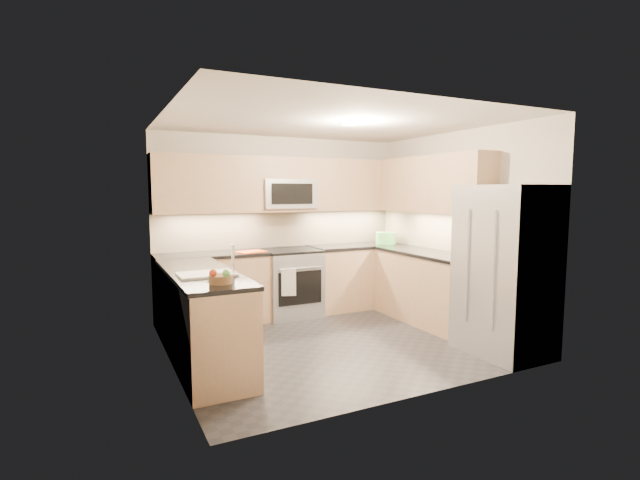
{
  "coord_description": "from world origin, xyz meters",
  "views": [
    {
      "loc": [
        -2.45,
        -4.62,
        1.73
      ],
      "look_at": [
        0.0,
        0.35,
        1.15
      ],
      "focal_mm": 26.0,
      "sensor_mm": 36.0,
      "label": 1
    }
  ],
  "objects": [
    {
      "name": "floor",
      "position": [
        0.0,
        0.0,
        0.0
      ],
      "size": [
        3.6,
        3.2,
        0.0
      ],
      "primitive_type": "cube",
      "color": "#25252B",
      "rests_on": "ground"
    },
    {
      "name": "ceiling",
      "position": [
        0.0,
        0.0,
        2.5
      ],
      "size": [
        3.6,
        3.2,
        0.02
      ],
      "primitive_type": "cube",
      "color": "beige",
      "rests_on": "wall_back"
    },
    {
      "name": "wall_back",
      "position": [
        0.0,
        1.6,
        1.25
      ],
      "size": [
        3.6,
        0.02,
        2.5
      ],
      "primitive_type": "cube",
      "color": "#BCB3A4",
      "rests_on": "floor"
    },
    {
      "name": "wall_front",
      "position": [
        0.0,
        -1.6,
        1.25
      ],
      "size": [
        3.6,
        0.02,
        2.5
      ],
      "primitive_type": "cube",
      "color": "#BCB3A4",
      "rests_on": "floor"
    },
    {
      "name": "wall_left",
      "position": [
        -1.8,
        0.0,
        1.25
      ],
      "size": [
        0.02,
        3.2,
        2.5
      ],
      "primitive_type": "cube",
      "color": "#BCB3A4",
      "rests_on": "floor"
    },
    {
      "name": "wall_right",
      "position": [
        1.8,
        0.0,
        1.25
      ],
      "size": [
        0.02,
        3.2,
        2.5
      ],
      "primitive_type": "cube",
      "color": "#BCB3A4",
      "rests_on": "floor"
    },
    {
      "name": "base_cab_back_left",
      "position": [
        -1.09,
        1.3,
        0.45
      ],
      "size": [
        1.42,
        0.6,
        0.9
      ],
      "primitive_type": "cube",
      "color": "tan",
      "rests_on": "floor"
    },
    {
      "name": "base_cab_back_right",
      "position": [
        1.09,
        1.3,
        0.45
      ],
      "size": [
        1.42,
        0.6,
        0.9
      ],
      "primitive_type": "cube",
      "color": "tan",
      "rests_on": "floor"
    },
    {
      "name": "base_cab_right",
      "position": [
        1.5,
        0.15,
        0.45
      ],
      "size": [
        0.6,
        1.7,
        0.9
      ],
      "primitive_type": "cube",
      "color": "tan",
      "rests_on": "floor"
    },
    {
      "name": "base_cab_peninsula",
      "position": [
        -1.5,
        0.0,
        0.45
      ],
      "size": [
        0.6,
        2.0,
        0.9
      ],
      "primitive_type": "cube",
      "color": "tan",
      "rests_on": "floor"
    },
    {
      "name": "countertop_back_left",
      "position": [
        -1.09,
        1.3,
        0.92
      ],
      "size": [
        1.42,
        0.63,
        0.04
      ],
      "primitive_type": "cube",
      "color": "black",
      "rests_on": "base_cab_back_left"
    },
    {
      "name": "countertop_back_right",
      "position": [
        1.09,
        1.3,
        0.92
      ],
      "size": [
        1.42,
        0.63,
        0.04
      ],
      "primitive_type": "cube",
      "color": "black",
      "rests_on": "base_cab_back_right"
    },
    {
      "name": "countertop_right",
      "position": [
        1.5,
        0.15,
        0.92
      ],
      "size": [
        0.63,
        1.7,
        0.04
      ],
      "primitive_type": "cube",
      "color": "black",
      "rests_on": "base_cab_right"
    },
    {
      "name": "countertop_peninsula",
      "position": [
        -1.5,
        0.0,
        0.92
      ],
      "size": [
        0.63,
        2.0,
        0.04
      ],
      "primitive_type": "cube",
      "color": "black",
      "rests_on": "base_cab_peninsula"
    },
    {
      "name": "upper_cab_back",
      "position": [
        0.0,
        1.43,
        1.83
      ],
      "size": [
        3.6,
        0.35,
        0.75
      ],
      "primitive_type": "cube",
      "color": "tan",
      "rests_on": "wall_back"
    },
    {
      "name": "upper_cab_right",
      "position": [
        1.62,
        0.28,
        1.83
      ],
      "size": [
        0.35,
        1.95,
        0.75
      ],
      "primitive_type": "cube",
      "color": "tan",
      "rests_on": "wall_right"
    },
    {
      "name": "backsplash_back",
      "position": [
        0.0,
        1.6,
        1.2
      ],
      "size": [
        3.6,
        0.01,
        0.51
      ],
      "primitive_type": "cube",
      "color": "tan",
      "rests_on": "wall_back"
    },
    {
      "name": "backsplash_right",
      "position": [
        1.8,
        0.45,
        1.2
      ],
      "size": [
        0.01,
        2.3,
        0.51
      ],
      "primitive_type": "cube",
      "color": "tan",
      "rests_on": "wall_right"
    },
    {
      "name": "gas_range",
      "position": [
        0.0,
        1.28,
        0.46
      ],
      "size": [
        0.76,
        0.65,
        0.91
      ],
      "primitive_type": "cube",
      "color": "gray",
      "rests_on": "floor"
    },
    {
      "name": "range_cooktop",
      "position": [
        0.0,
        1.28,
        0.92
      ],
      "size": [
        0.76,
        0.65,
        0.03
      ],
      "primitive_type": "cube",
      "color": "black",
      "rests_on": "gas_range"
    },
    {
      "name": "oven_door_glass",
      "position": [
        0.0,
        0.95,
        0.45
      ],
      "size": [
        0.62,
        0.02,
        0.45
      ],
      "primitive_type": "cube",
      "color": "black",
      "rests_on": "gas_range"
    },
    {
      "name": "oven_handle",
      "position": [
        0.0,
        0.93,
        0.72
      ],
      "size": [
        0.6,
        0.02,
        0.02
      ],
      "primitive_type": "cylinder",
      "rotation": [
        0.0,
        1.57,
        0.0
      ],
      "color": "#B2B5BA",
      "rests_on": "gas_range"
    },
    {
      "name": "microwave",
      "position": [
        0.0,
        1.4,
        1.7
      ],
      "size": [
        0.76,
        0.4,
        0.4
      ],
      "primitive_type": "cube",
      "color": "#A3A7AB",
      "rests_on": "upper_cab_back"
    },
    {
      "name": "microwave_door",
      "position": [
        0.0,
        1.2,
        1.7
      ],
      "size": [
        0.6,
        0.01,
        0.28
      ],
      "primitive_type": "cube",
      "color": "black",
      "rests_on": "microwave"
    },
    {
      "name": "refrigerator",
      "position": [
        1.45,
        -1.15,
        0.9
      ],
      "size": [
        0.7,
        0.9,
        1.8
      ],
      "primitive_type": "cube",
      "color": "#A6A8AE",
      "rests_on": "floor"
    },
    {
      "name": "fridge_handle_left",
      "position": [
        1.08,
        -1.33,
        0.95
      ],
      "size": [
        0.02,
        0.02,
        1.2
      ],
      "primitive_type": "cylinder",
      "color": "#B2B5BA",
      "rests_on": "refrigerator"
    },
    {
      "name": "fridge_handle_right",
      "position": [
        1.08,
        -0.97,
        0.95
      ],
      "size": [
        0.02,
        0.02,
        1.2
      ],
      "primitive_type": "cylinder",
      "color": "#B2B5BA",
      "rests_on": "refrigerator"
    },
    {
      "name": "sink_basin",
      "position": [
        -1.5,
        -0.25,
        0.88
      ],
      "size": [
        0.52,
        0.38,
        0.16
      ],
      "primitive_type": "cube",
      "color": "white",
      "rests_on": "base_cab_peninsula"
    },
    {
      "name": "faucet",
      "position": [
        -1.24,
        -0.25,
        1.08
      ],
      "size": [
        0.03,
        0.03,
        0.28
      ],
      "primitive_type": "cylinder",
      "color": "silver",
      "rests_on": "countertop_peninsula"
    },
    {
      "name": "utensil_bowl",
      "position": [
        1.54,
        1.21,
        1.03
      ],
      "size": [
        0.33,
        0.33,
        0.17
      ],
      "primitive_type": "cylinder",
      "rotation": [
        0.0,
        0.0,
        -0.1
      ],
      "color": "#50AD4A",
      "rests_on": "countertop_back_right"
    },
    {
      "name": "cutting_board",
      "position": [
        -0.6,
        1.18,
        0.95
      ],
      "size": [
        0.42,
        0.34,
        0.01
      ],
      "primitive_type": "cube",
      "rotation": [
        0.0,
        0.0,
        0.28
      ],
      "color": "#E95015",
      "rests_on": "countertop_back_left"
    },
    {
      "name": "fruit_basket",
      "position": [
        -1.48,
        -0.7,
        0.98
      ],
      "size": [
        0.25,
        0.25,
        0.07
      ],
      "primitive_type": "cylinder",
      "rotation": [
        0.0,
        0.0,
        0.3
      ],
      "color": "#8F6642",
      "rests_on": "countertop_peninsula"
    },
    {
      "name": "fruit_apple",
      "position": [
        -1.57,
        -0.81,
        1.05
      ],
      "size": [
        0.06,
        0.06,
        0.06
      ],
      "primitive_type": "sphere",
      "color": "red",
      "rests_on": "fruit_basket"
    },
    {
      "name": "fruit_pear",
      "position": [
        -1.47,
        -0.87,
        1.05
      ],
      "size": [
        0.07,
        0.07,
        0.07
      ],
      "primitive_type": "sphere",
      "color": "#66BC50",
      "rests_on": "fruit_basket"
    },
    {
      "name": "dish_towel_check",
      "position": [
        -0.18,
        0.91,
        0.55
      ],
      "size": [
        0.19,
        0.08,
        0.36
      ],
      "primitive_type": "cube",
      "rotation": [
        0.0,
        0.0,
        -0.33
      ],
      "color": "silver",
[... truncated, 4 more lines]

